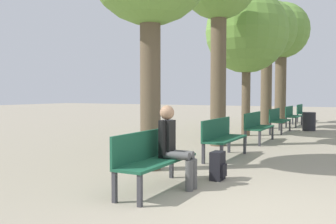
{
  "coord_description": "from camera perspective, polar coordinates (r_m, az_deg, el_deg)",
  "views": [
    {
      "loc": [
        1.14,
        -4.52,
        1.5
      ],
      "look_at": [
        -4.75,
        6.75,
        0.87
      ],
      "focal_mm": 40.0,
      "sensor_mm": 36.0,
      "label": 1
    }
  ],
  "objects": [
    {
      "name": "bench_row_5",
      "position": [
        21.26,
        19.77,
        0.08
      ],
      "size": [
        0.5,
        1.8,
        0.91
      ],
      "color": "#195138",
      "rests_on": "ground_plane"
    },
    {
      "name": "bench_row_0",
      "position": [
        5.86,
        -2.39,
        -6.63
      ],
      "size": [
        0.5,
        1.8,
        0.91
      ],
      "color": "#195138",
      "rests_on": "ground_plane"
    },
    {
      "name": "bench_row_3",
      "position": [
        14.94,
        16.4,
        -0.97
      ],
      "size": [
        0.5,
        1.8,
        0.91
      ],
      "color": "#195138",
      "rests_on": "ground_plane"
    },
    {
      "name": "trash_bin",
      "position": [
        16.09,
        20.69,
        -1.36
      ],
      "size": [
        0.51,
        0.51,
        0.74
      ],
      "color": "#232328",
      "rests_on": "ground_plane"
    },
    {
      "name": "tree_row_3",
      "position": [
        16.75,
        14.85,
        11.69
      ],
      "size": [
        2.49,
        2.49,
        5.46
      ],
      "color": "brown",
      "rests_on": "ground_plane"
    },
    {
      "name": "tree_row_4",
      "position": [
        19.79,
        16.88,
        11.41
      ],
      "size": [
        2.75,
        2.75,
        6.01
      ],
      "color": "brown",
      "rests_on": "ground_plane"
    },
    {
      "name": "bench_row_2",
      "position": [
        11.82,
        13.37,
        -1.91
      ],
      "size": [
        0.5,
        1.8,
        0.91
      ],
      "color": "#195138",
      "rests_on": "ground_plane"
    },
    {
      "name": "bench_row_1",
      "position": [
        8.76,
        8.18,
        -3.5
      ],
      "size": [
        0.5,
        1.8,
        0.91
      ],
      "color": "#195138",
      "rests_on": "ground_plane"
    },
    {
      "name": "tree_row_2",
      "position": [
        13.7,
        11.89,
        11.78
      ],
      "size": [
        2.89,
        2.89,
        5.11
      ],
      "color": "brown",
      "rests_on": "ground_plane"
    },
    {
      "name": "bench_row_4",
      "position": [
        18.09,
        18.38,
        -0.35
      ],
      "size": [
        0.5,
        1.8,
        0.91
      ],
      "color": "#195138",
      "rests_on": "ground_plane"
    },
    {
      "name": "backpack",
      "position": [
        6.59,
        7.61,
        -8.17
      ],
      "size": [
        0.23,
        0.3,
        0.49
      ],
      "color": "black",
      "rests_on": "ground_plane"
    },
    {
      "name": "person_seated",
      "position": [
        5.94,
        0.87,
        -4.89
      ],
      "size": [
        0.6,
        0.34,
        1.31
      ],
      "color": "#4C4C4C",
      "rests_on": "ground_plane"
    },
    {
      "name": "ground_plane",
      "position": [
        4.89,
        13.23,
        -15.08
      ],
      "size": [
        80.0,
        80.0,
        0.0
      ],
      "primitive_type": "plane",
      "color": "gray"
    }
  ]
}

